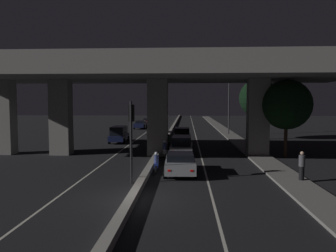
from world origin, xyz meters
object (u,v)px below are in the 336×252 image
at_px(traffic_light_left_of_median, 131,127).
at_px(pedestrian_on_sidewalk, 302,166).
at_px(motorcycle_white_filtering_mid, 165,150).
at_px(car_black_second_oncoming, 155,129).
at_px(car_dark_blue_lead_oncoming, 119,134).
at_px(car_dark_red_fourth_oncoming, 148,122).
at_px(car_dark_blue_third_oncoming, 141,124).
at_px(car_silver_second, 182,145).
at_px(motorcycle_black_filtering_far, 169,142).
at_px(car_silver_lead, 180,163).
at_px(motorcycle_blue_filtering_near, 156,164).
at_px(street_lamp, 227,98).
at_px(car_taxi_yellow_third, 182,135).

height_order(traffic_light_left_of_median, pedestrian_on_sidewalk, traffic_light_left_of_median).
bearing_deg(motorcycle_white_filtering_mid, car_black_second_oncoming, 6.27).
relative_size(car_dark_blue_lead_oncoming, car_dark_red_fourth_oncoming, 1.08).
bearing_deg(car_dark_blue_third_oncoming, pedestrian_on_sidewalk, 22.56).
height_order(car_silver_second, motorcycle_black_filtering_far, car_silver_second).
bearing_deg(car_black_second_oncoming, traffic_light_left_of_median, 2.61).
bearing_deg(car_dark_blue_third_oncoming, car_silver_lead, 13.38).
distance_m(car_black_second_oncoming, motorcycle_blue_filtering_near, 25.70).
distance_m(motorcycle_blue_filtering_near, motorcycle_white_filtering_mid, 6.37).
bearing_deg(pedestrian_on_sidewalk, traffic_light_left_of_median, -175.92).
xyz_separation_m(car_silver_lead, pedestrian_on_sidewalk, (7.06, -1.85, 0.25)).
xyz_separation_m(car_dark_red_fourth_oncoming, motorcycle_white_filtering_mid, (6.02, -37.99, -0.11)).
distance_m(car_silver_lead, car_dark_blue_lead_oncoming, 17.95).
height_order(car_dark_blue_third_oncoming, motorcycle_blue_filtering_near, car_dark_blue_third_oncoming).
relative_size(street_lamp, motorcycle_white_filtering_mid, 5.32).
bearing_deg(car_dark_red_fourth_oncoming, motorcycle_white_filtering_mid, 11.20).
xyz_separation_m(car_silver_second, pedestrian_on_sidewalk, (7.09, -9.75, 0.11)).
distance_m(street_lamp, pedestrian_on_sidewalk, 27.95).
distance_m(traffic_light_left_of_median, car_silver_second, 11.04).
distance_m(car_taxi_yellow_third, pedestrian_on_sidewalk, 19.52).
height_order(car_black_second_oncoming, car_dark_blue_third_oncoming, car_black_second_oncoming).
distance_m(car_dark_blue_lead_oncoming, motorcycle_black_filtering_far, 7.61).
xyz_separation_m(traffic_light_left_of_median, car_black_second_oncoming, (-1.48, 28.25, -2.37)).
xyz_separation_m(motorcycle_white_filtering_mid, motorcycle_black_filtering_far, (0.04, 5.18, -0.00)).
xyz_separation_m(car_silver_lead, car_silver_second, (-0.02, 7.90, 0.14)).
bearing_deg(car_black_second_oncoming, car_taxi_yellow_third, 23.15).
height_order(car_silver_lead, car_black_second_oncoming, car_black_second_oncoming).
bearing_deg(car_dark_blue_third_oncoming, motorcycle_blue_filtering_near, 11.04).
bearing_deg(car_dark_red_fourth_oncoming, traffic_light_left_of_median, 7.94).
distance_m(car_silver_second, car_dark_blue_lead_oncoming, 11.22).
relative_size(car_silver_lead, car_silver_second, 1.05).
bearing_deg(car_silver_second, motorcycle_black_filtering_far, 21.09).
distance_m(car_silver_second, car_dark_blue_third_oncoming, 29.41).
bearing_deg(car_dark_blue_third_oncoming, car_dark_blue_lead_oncoming, 2.28).
xyz_separation_m(car_black_second_oncoming, motorcycle_blue_filtering_near, (2.65, -25.56, -0.23)).
xyz_separation_m(car_silver_lead, motorcycle_blue_filtering_near, (-1.56, 0.14, -0.12)).
height_order(car_dark_red_fourth_oncoming, motorcycle_black_filtering_far, motorcycle_black_filtering_far).
distance_m(traffic_light_left_of_median, pedestrian_on_sidewalk, 10.07).
xyz_separation_m(car_taxi_yellow_third, car_dark_blue_lead_oncoming, (-7.29, 0.04, 0.08)).
bearing_deg(pedestrian_on_sidewalk, car_dark_blue_third_oncoming, 111.18).
bearing_deg(car_taxi_yellow_third, car_dark_blue_third_oncoming, 20.69).
bearing_deg(car_taxi_yellow_third, motorcycle_black_filtering_far, 164.33).
relative_size(car_silver_lead, motorcycle_black_filtering_far, 2.25).
bearing_deg(car_dark_red_fourth_oncoming, motorcycle_black_filtering_far, 12.65).
distance_m(car_black_second_oncoming, pedestrian_on_sidewalk, 29.77).
distance_m(motorcycle_black_filtering_far, pedestrian_on_sidewalk, 15.97).
bearing_deg(car_silver_lead, motorcycle_blue_filtering_near, 83.49).
distance_m(car_taxi_yellow_third, car_dark_red_fourth_oncoming, 29.13).
xyz_separation_m(car_silver_second, motorcycle_white_filtering_mid, (-1.42, -1.40, -0.25)).
xyz_separation_m(traffic_light_left_of_median, car_dark_blue_lead_oncoming, (-4.68, 18.89, -2.22)).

